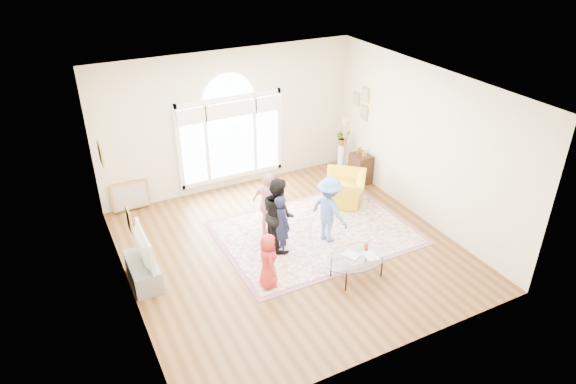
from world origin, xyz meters
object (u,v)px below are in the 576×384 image
armchair (345,189)px  coffee_table (357,258)px  area_rug (316,233)px  tv_console (143,272)px  television (139,247)px

armchair → coffee_table: bearing=9.7°
area_rug → armchair: armchair is taller
tv_console → armchair: armchair is taller
television → armchair: television is taller
area_rug → tv_console: (-3.45, 0.05, 0.20)m
television → armchair: (4.65, 0.79, -0.39)m
area_rug → armchair: 1.51m
area_rug → coffee_table: coffee_table is taller
armchair → television: bearing=-42.5°
area_rug → television: television is taller
coffee_table → television: bearing=151.4°
area_rug → armchair: size_ratio=3.56×
coffee_table → area_rug: bearing=84.3°
tv_console → coffee_table: (3.39, -1.58, 0.19)m
area_rug → coffee_table: bearing=-92.2°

